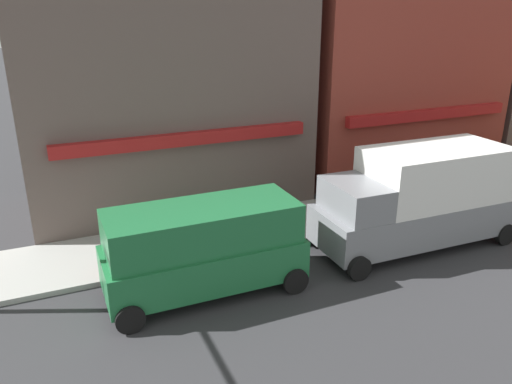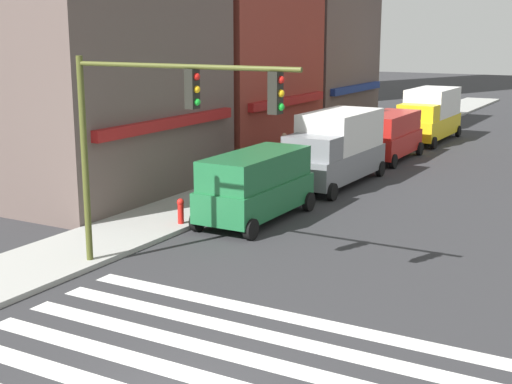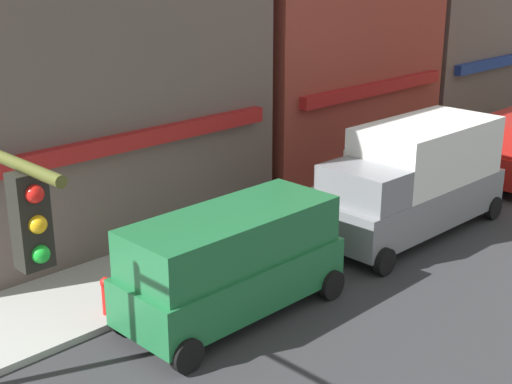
{
  "view_description": "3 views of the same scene",
  "coord_description": "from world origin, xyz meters",
  "px_view_note": "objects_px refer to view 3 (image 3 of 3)",
  "views": [
    {
      "loc": [
        8.24,
        -6.15,
        6.9
      ],
      "look_at": [
        13.54,
        6.0,
        2.0
      ],
      "focal_mm": 35.0,
      "sensor_mm": 36.0,
      "label": 1
    },
    {
      "loc": [
        -9.01,
        -6.9,
        6.36
      ],
      "look_at": [
        11.54,
        4.7,
        1.0
      ],
      "focal_mm": 50.0,
      "sensor_mm": 36.0,
      "label": 2
    },
    {
      "loc": [
        2.24,
        -5.33,
        7.39
      ],
      "look_at": [
        13.54,
        6.0,
        2.0
      ],
      "focal_mm": 50.0,
      "sensor_mm": 36.0,
      "label": 3
    }
  ],
  "objects_px": {
    "pedestrian_white_shirt": "(348,170)",
    "fire_hydrant": "(106,294)",
    "van_green": "(232,260)",
    "box_truck_grey": "(414,178)"
  },
  "relations": [
    {
      "from": "pedestrian_white_shirt",
      "to": "fire_hydrant",
      "type": "bearing_deg",
      "value": -167.24
    },
    {
      "from": "van_green",
      "to": "pedestrian_white_shirt",
      "type": "height_order",
      "value": "van_green"
    },
    {
      "from": "van_green",
      "to": "fire_hydrant",
      "type": "xyz_separation_m",
      "value": [
        -2.03,
        1.7,
        -0.67
      ]
    },
    {
      "from": "box_truck_grey",
      "to": "fire_hydrant",
      "type": "bearing_deg",
      "value": 170.09
    },
    {
      "from": "fire_hydrant",
      "to": "van_green",
      "type": "bearing_deg",
      "value": -39.99
    },
    {
      "from": "van_green",
      "to": "pedestrian_white_shirt",
      "type": "relative_size",
      "value": 2.83
    },
    {
      "from": "van_green",
      "to": "box_truck_grey",
      "type": "height_order",
      "value": "box_truck_grey"
    },
    {
      "from": "pedestrian_white_shirt",
      "to": "fire_hydrant",
      "type": "xyz_separation_m",
      "value": [
        -9.43,
        -1.04,
        -0.46
      ]
    },
    {
      "from": "van_green",
      "to": "box_truck_grey",
      "type": "xyz_separation_m",
      "value": [
        6.75,
        0.0,
        0.3
      ]
    },
    {
      "from": "pedestrian_white_shirt",
      "to": "fire_hydrant",
      "type": "relative_size",
      "value": 2.1
    }
  ]
}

